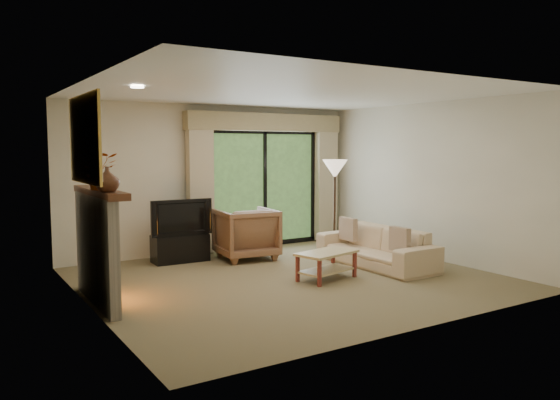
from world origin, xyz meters
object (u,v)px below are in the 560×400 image
media_console (180,248)px  coffee_table (327,265)px  armchair (246,233)px  sofa (376,247)px

media_console → coffee_table: size_ratio=1.01×
media_console → armchair: armchair is taller
sofa → armchair: bearing=-136.7°
media_console → armchair: bearing=-17.0°
armchair → coffee_table: 1.92m
media_console → coffee_table: (1.30, -2.24, -0.02)m
armchair → media_console: bearing=-12.3°
coffee_table → armchair: bearing=84.8°
media_console → sofa: (2.50, -1.92, 0.08)m
sofa → coffee_table: sofa is taller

